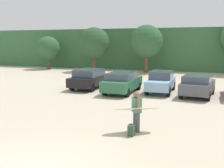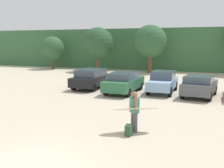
{
  "view_description": "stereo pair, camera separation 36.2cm",
  "coord_description": "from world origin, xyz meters",
  "px_view_note": "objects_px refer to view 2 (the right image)",
  "views": [
    {
      "loc": [
        4.62,
        -6.22,
        3.74
      ],
      "look_at": [
        -0.35,
        8.08,
        1.4
      ],
      "focal_mm": 43.15,
      "sensor_mm": 36.0,
      "label": 1
    },
    {
      "loc": [
        4.96,
        -6.1,
        3.74
      ],
      "look_at": [
        -0.35,
        8.08,
        1.4
      ],
      "focal_mm": 43.15,
      "sensor_mm": 36.0,
      "label": 2
    }
  ],
  "objects_px": {
    "parked_car_dark_gray": "(199,86)",
    "person_adult": "(134,109)",
    "parked_car_forest_green": "(124,82)",
    "surfboard_cream": "(135,109)",
    "backpack_dropped": "(129,130)",
    "parked_car_black": "(92,78)",
    "parked_car_sky_blue": "(163,82)"
  },
  "relations": [
    {
      "from": "parked_car_sky_blue",
      "to": "parked_car_dark_gray",
      "type": "distance_m",
      "value": 2.76
    },
    {
      "from": "parked_car_forest_green",
      "to": "person_adult",
      "type": "bearing_deg",
      "value": -157.89
    },
    {
      "from": "parked_car_dark_gray",
      "to": "parked_car_forest_green",
      "type": "bearing_deg",
      "value": 100.17
    },
    {
      "from": "parked_car_dark_gray",
      "to": "backpack_dropped",
      "type": "relative_size",
      "value": 9.17
    },
    {
      "from": "parked_car_black",
      "to": "backpack_dropped",
      "type": "relative_size",
      "value": 10.08
    },
    {
      "from": "parked_car_sky_blue",
      "to": "surfboard_cream",
      "type": "relative_size",
      "value": 2.02
    },
    {
      "from": "parked_car_dark_gray",
      "to": "backpack_dropped",
      "type": "height_order",
      "value": "parked_car_dark_gray"
    },
    {
      "from": "surfboard_cream",
      "to": "backpack_dropped",
      "type": "height_order",
      "value": "surfboard_cream"
    },
    {
      "from": "parked_car_black",
      "to": "parked_car_forest_green",
      "type": "height_order",
      "value": "parked_car_black"
    },
    {
      "from": "parked_car_forest_green",
      "to": "surfboard_cream",
      "type": "xyz_separation_m",
      "value": [
        3.24,
        -8.4,
        0.17
      ]
    },
    {
      "from": "parked_car_sky_blue",
      "to": "backpack_dropped",
      "type": "height_order",
      "value": "parked_car_sky_blue"
    },
    {
      "from": "parked_car_forest_green",
      "to": "surfboard_cream",
      "type": "height_order",
      "value": "parked_car_forest_green"
    },
    {
      "from": "surfboard_cream",
      "to": "backpack_dropped",
      "type": "xyz_separation_m",
      "value": [
        -0.12,
        -0.55,
        -0.77
      ]
    },
    {
      "from": "parked_car_dark_gray",
      "to": "surfboard_cream",
      "type": "xyz_separation_m",
      "value": [
        -2.14,
        -8.7,
        0.21
      ]
    },
    {
      "from": "person_adult",
      "to": "parked_car_sky_blue",
      "type": "bearing_deg",
      "value": -119.95
    },
    {
      "from": "parked_car_black",
      "to": "parked_car_forest_green",
      "type": "xyz_separation_m",
      "value": [
        3.13,
        -0.99,
        -0.01
      ]
    },
    {
      "from": "surfboard_cream",
      "to": "backpack_dropped",
      "type": "bearing_deg",
      "value": 49.62
    },
    {
      "from": "person_adult",
      "to": "parked_car_forest_green",
      "type": "bearing_deg",
      "value": -101.87
    },
    {
      "from": "parked_car_sky_blue",
      "to": "surfboard_cream",
      "type": "bearing_deg",
      "value": -176.51
    },
    {
      "from": "parked_car_black",
      "to": "parked_car_dark_gray",
      "type": "relative_size",
      "value": 1.1
    },
    {
      "from": "parked_car_dark_gray",
      "to": "backpack_dropped",
      "type": "distance_m",
      "value": 9.54
    },
    {
      "from": "parked_car_black",
      "to": "parked_car_sky_blue",
      "type": "relative_size",
      "value": 1.06
    },
    {
      "from": "person_adult",
      "to": "surfboard_cream",
      "type": "distance_m",
      "value": 0.09
    },
    {
      "from": "parked_car_black",
      "to": "person_adult",
      "type": "distance_m",
      "value": 11.26
    },
    {
      "from": "parked_car_dark_gray",
      "to": "person_adult",
      "type": "xyz_separation_m",
      "value": [
        -2.21,
        -8.65,
        0.19
      ]
    },
    {
      "from": "parked_car_forest_green",
      "to": "parked_car_sky_blue",
      "type": "distance_m",
      "value": 2.93
    },
    {
      "from": "parked_car_black",
      "to": "backpack_dropped",
      "type": "bearing_deg",
      "value": -146.82
    },
    {
      "from": "parked_car_black",
      "to": "surfboard_cream",
      "type": "height_order",
      "value": "parked_car_black"
    },
    {
      "from": "parked_car_forest_green",
      "to": "parked_car_dark_gray",
      "type": "height_order",
      "value": "parked_car_forest_green"
    },
    {
      "from": "parked_car_black",
      "to": "parked_car_forest_green",
      "type": "bearing_deg",
      "value": -106.54
    },
    {
      "from": "person_adult",
      "to": "surfboard_cream",
      "type": "relative_size",
      "value": 0.82
    },
    {
      "from": "parked_car_forest_green",
      "to": "backpack_dropped",
      "type": "relative_size",
      "value": 10.26
    }
  ]
}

